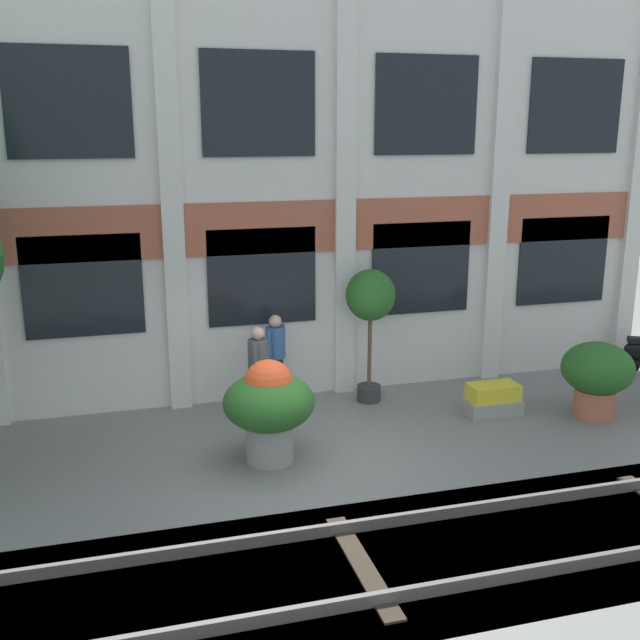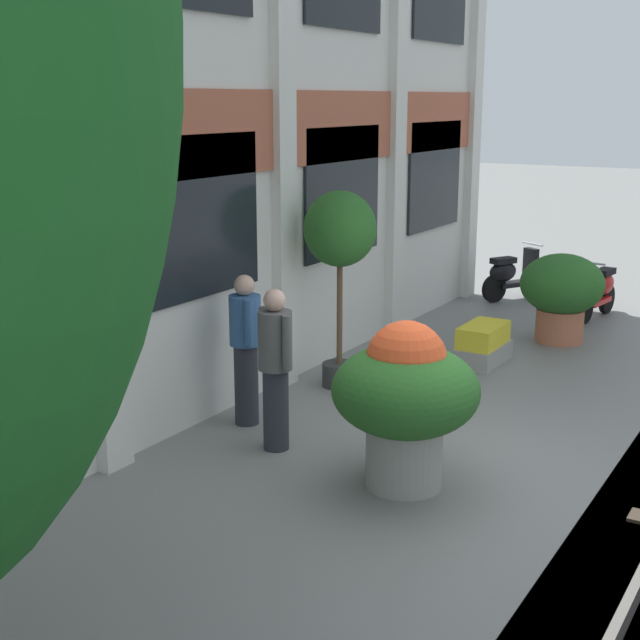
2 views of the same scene
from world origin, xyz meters
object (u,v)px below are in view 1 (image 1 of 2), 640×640
potted_plant_ribbed_drum (269,404)px  potted_plant_low_pan (370,303)px  resident_watching_tracks (259,372)px  potted_plant_square_trough (493,400)px  resident_by_doorway (276,358)px  potted_plant_stone_basin (597,373)px

potted_plant_ribbed_drum → potted_plant_low_pan: (2.23, 1.96, 0.93)m
resident_watching_tracks → potted_plant_square_trough: bearing=14.8°
resident_by_doorway → resident_watching_tracks: 0.80m
potted_plant_stone_basin → potted_plant_square_trough: (-1.61, 0.56, -0.51)m
potted_plant_square_trough → resident_by_doorway: resident_by_doorway is taller
potted_plant_square_trough → resident_watching_tracks: 4.05m
potted_plant_ribbed_drum → potted_plant_square_trough: (4.08, 0.80, -0.63)m
potted_plant_ribbed_drum → resident_by_doorway: bearing=75.1°
potted_plant_square_trough → potted_plant_stone_basin: bearing=-19.2°
resident_by_doorway → potted_plant_ribbed_drum: bearing=-61.1°
resident_watching_tracks → potted_plant_stone_basin: bearing=12.1°
potted_plant_low_pan → resident_by_doorway: 1.91m
resident_watching_tracks → potted_plant_low_pan: bearing=37.3°
potted_plant_stone_basin → resident_watching_tracks: 5.69m
potted_plant_square_trough → potted_plant_low_pan: potted_plant_low_pan is taller
potted_plant_stone_basin → potted_plant_ribbed_drum: (-5.69, -0.23, 0.12)m
potted_plant_stone_basin → potted_plant_low_pan: bearing=153.5°
potted_plant_stone_basin → potted_plant_low_pan: 4.00m
potted_plant_stone_basin → potted_plant_low_pan: size_ratio=0.54×
potted_plant_ribbed_drum → resident_by_doorway: size_ratio=0.94×
potted_plant_stone_basin → resident_by_doorway: bearing=159.2°
potted_plant_square_trough → potted_plant_ribbed_drum: bearing=-168.9°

